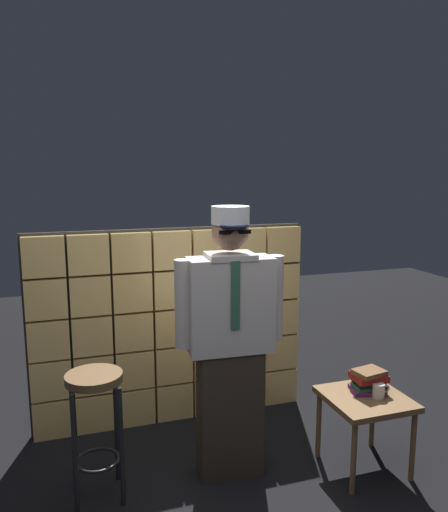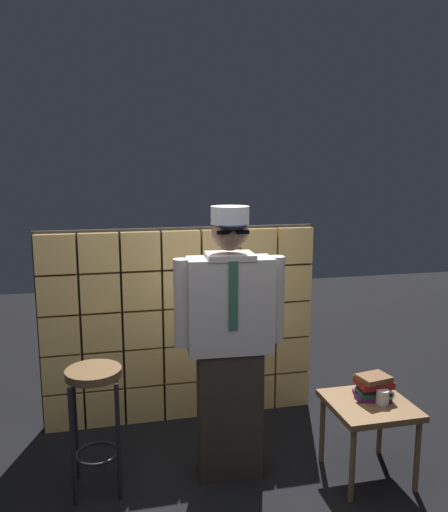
{
  "view_description": "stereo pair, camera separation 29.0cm",
  "coord_description": "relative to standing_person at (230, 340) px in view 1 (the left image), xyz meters",
  "views": [
    {
      "loc": [
        -0.82,
        -2.41,
        2.0
      ],
      "look_at": [
        0.15,
        0.53,
        1.47
      ],
      "focal_mm": 35.34,
      "sensor_mm": 36.0,
      "label": 1
    },
    {
      "loc": [
        -0.54,
        -2.49,
        2.0
      ],
      "look_at": [
        0.15,
        0.53,
        1.47
      ],
      "focal_mm": 35.34,
      "sensor_mm": 36.0,
      "label": 2
    }
  ],
  "objects": [
    {
      "name": "coffee_mug",
      "position": [
        0.94,
        -0.27,
        -0.36
      ],
      "size": [
        0.13,
        0.08,
        0.09
      ],
      "color": "silver",
      "rests_on": "side_table"
    },
    {
      "name": "book_stack",
      "position": [
        0.93,
        -0.18,
        -0.33
      ],
      "size": [
        0.25,
        0.21,
        0.16
      ],
      "color": "#591E66",
      "rests_on": "side_table"
    },
    {
      "name": "standing_person",
      "position": [
        0.0,
        0.0,
        0.0
      ],
      "size": [
        0.71,
        0.31,
        1.78
      ],
      "rotation": [
        0.0,
        0.0,
        -0.06
      ],
      "color": "#382D23",
      "rests_on": "ground"
    },
    {
      "name": "glass_block_wall",
      "position": [
        -0.18,
        0.86,
        -0.16
      ],
      "size": [
        2.19,
        0.1,
        1.57
      ],
      "color": "#F2C672",
      "rests_on": "ground"
    },
    {
      "name": "side_table",
      "position": [
        0.87,
        -0.23,
        -0.48
      ],
      "size": [
        0.52,
        0.52,
        0.52
      ],
      "color": "brown",
      "rests_on": "ground"
    },
    {
      "name": "bar_stool",
      "position": [
        -0.85,
        0.02,
        -0.33
      ],
      "size": [
        0.34,
        0.34,
        0.8
      ],
      "color": "brown",
      "rests_on": "ground"
    }
  ]
}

